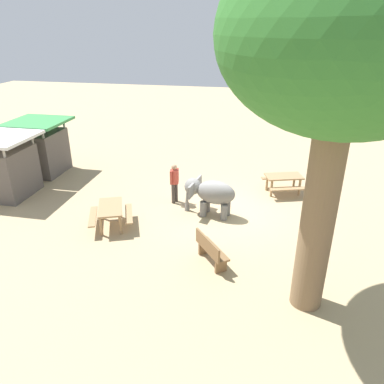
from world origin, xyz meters
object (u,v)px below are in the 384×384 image
at_px(person_handler, 174,180).
at_px(picnic_table_far, 111,211).
at_px(shade_tree_main, 347,40).
at_px(market_stall_white, 6,169).
at_px(wooden_bench, 210,250).
at_px(elephant, 210,193).
at_px(market_stall_green, 42,150).
at_px(picnic_table_near, 284,180).

xyz_separation_m(person_handler, picnic_table_far, (-2.33, 1.73, -0.36)).
height_order(shade_tree_main, market_stall_white, shade_tree_main).
distance_m(shade_tree_main, wooden_bench, 6.51).
relative_size(elephant, market_stall_green, 0.79).
distance_m(picnic_table_far, market_stall_white, 5.49).
bearing_deg(picnic_table_near, wooden_bench, 50.78).
xyz_separation_m(elephant, person_handler, (0.75, 1.55, 0.07)).
distance_m(elephant, person_handler, 1.72).
bearing_deg(market_stall_white, picnic_table_far, -107.86).
height_order(shade_tree_main, picnic_table_far, shade_tree_main).
distance_m(person_handler, wooden_bench, 4.37).
height_order(person_handler, wooden_bench, person_handler).
height_order(elephant, market_stall_green, market_stall_green).
distance_m(picnic_table_near, market_stall_white, 11.48).
bearing_deg(market_stall_green, picnic_table_far, -129.42).
bearing_deg(elephant, person_handler, -16.83).
bearing_deg(person_handler, market_stall_white, -150.47).
relative_size(elephant, market_stall_white, 0.79).
bearing_deg(picnic_table_near, picnic_table_far, 16.86).
relative_size(wooden_bench, market_stall_green, 0.54).
relative_size(person_handler, wooden_bench, 1.19).
height_order(wooden_bench, market_stall_green, market_stall_green).
bearing_deg(shade_tree_main, market_stall_green, 59.03).
distance_m(market_stall_white, market_stall_green, 2.60).
bearing_deg(market_stall_green, market_stall_white, 180.00).
relative_size(person_handler, picnic_table_far, 0.84).
xyz_separation_m(elephant, picnic_table_far, (-1.58, 3.28, -0.29)).
bearing_deg(market_stall_green, wooden_bench, -122.80).
height_order(person_handler, picnic_table_far, person_handler).
bearing_deg(shade_tree_main, picnic_table_far, 67.17).
height_order(picnic_table_far, market_stall_green, market_stall_green).
relative_size(picnic_table_near, market_stall_white, 0.75).
distance_m(elephant, market_stall_green, 8.90).
height_order(picnic_table_far, market_stall_white, market_stall_white).
bearing_deg(picnic_table_near, market_stall_white, -5.33).
relative_size(picnic_table_near, market_stall_green, 0.75).
bearing_deg(person_handler, wooden_bench, -37.82).
relative_size(shade_tree_main, market_stall_white, 3.31).
bearing_deg(person_handler, elephant, -1.78).
distance_m(elephant, picnic_table_far, 3.65).
distance_m(wooden_bench, picnic_table_far, 4.06).
distance_m(person_handler, picnic_table_near, 4.64).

